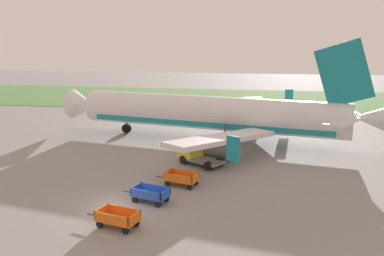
# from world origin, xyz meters

# --- Properties ---
(ground_plane) EXTENTS (220.00, 220.00, 0.00)m
(ground_plane) POSITION_xyz_m (0.00, 0.00, 0.00)
(ground_plane) COLOR gray
(grass_strip) EXTENTS (220.00, 28.00, 0.06)m
(grass_strip) POSITION_xyz_m (0.00, 52.37, 0.03)
(grass_strip) COLOR #518442
(grass_strip) RESTS_ON ground
(airplane) EXTENTS (37.48, 30.28, 11.34)m
(airplane) POSITION_xyz_m (4.92, 19.49, 3.05)
(airplane) COLOR silver
(airplane) RESTS_ON ground
(baggage_cart_nearest) EXTENTS (3.62, 2.02, 1.07)m
(baggage_cart_nearest) POSITION_xyz_m (1.13, -2.87, 0.60)
(baggage_cart_nearest) COLOR orange
(baggage_cart_nearest) RESTS_ON ground
(baggage_cart_second_in_row) EXTENTS (3.61, 2.06, 1.07)m
(baggage_cart_second_in_row) POSITION_xyz_m (2.08, 1.26, 0.60)
(baggage_cart_second_in_row) COLOR #234CB2
(baggage_cart_second_in_row) RESTS_ON ground
(baggage_cart_third_in_row) EXTENTS (3.62, 2.02, 1.07)m
(baggage_cart_third_in_row) POSITION_xyz_m (3.60, 4.85, 0.60)
(baggage_cart_third_in_row) COLOR orange
(baggage_cart_third_in_row) RESTS_ON ground
(service_truck_beside_carts) EXTENTS (4.72, 3.94, 2.10)m
(service_truck_beside_carts) POSITION_xyz_m (3.62, 10.88, 1.10)
(service_truck_beside_carts) COLOR slate
(service_truck_beside_carts) RESTS_ON ground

